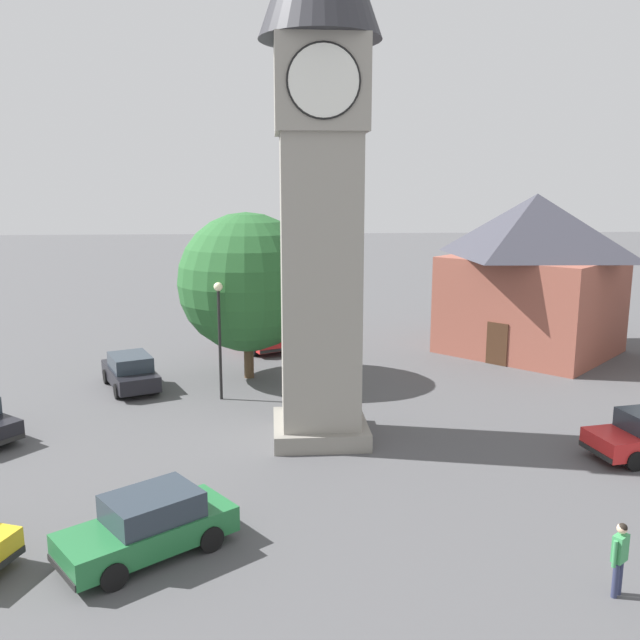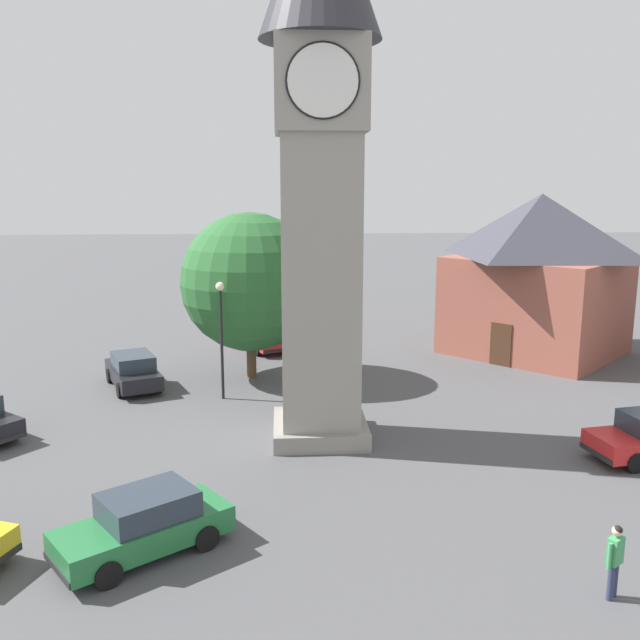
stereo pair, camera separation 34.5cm
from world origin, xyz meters
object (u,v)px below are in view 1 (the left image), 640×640
(tree, at_px, (247,282))
(pedestrian, at_px, (620,553))
(clock_tower, at_px, (320,114))
(car_red_corner, at_px, (130,371))
(car_black_far, at_px, (258,335))
(lamp_post, at_px, (219,321))
(car_white_side, at_px, (149,525))
(building_shop_left, at_px, (533,273))

(tree, bearing_deg, pedestrian, -64.38)
(clock_tower, height_order, car_red_corner, clock_tower)
(car_red_corner, height_order, car_black_far, same)
(clock_tower, bearing_deg, car_red_corner, 140.76)
(lamp_post, bearing_deg, clock_tower, -50.60)
(car_red_corner, height_order, car_white_side, same)
(car_white_side, height_order, building_shop_left, building_shop_left)
(car_black_far, relative_size, lamp_post, 0.91)
(tree, bearing_deg, lamp_post, -108.56)
(building_shop_left, bearing_deg, pedestrian, -106.36)
(car_white_side, bearing_deg, lamp_post, 85.79)
(lamp_post, bearing_deg, tree, 71.44)
(building_shop_left, relative_size, lamp_post, 2.25)
(tree, bearing_deg, car_white_side, -97.31)
(tree, bearing_deg, car_black_far, 86.79)
(tree, height_order, building_shop_left, building_shop_left)
(car_black_far, distance_m, pedestrian, 24.25)
(lamp_post, bearing_deg, car_red_corner, 156.08)
(car_white_side, bearing_deg, clock_tower, 57.83)
(tree, distance_m, lamp_post, 3.50)
(car_white_side, xyz_separation_m, building_shop_left, (16.55, 18.86, 3.46))
(car_white_side, distance_m, pedestrian, 10.59)
(clock_tower, bearing_deg, pedestrian, -59.82)
(pedestrian, bearing_deg, clock_tower, 120.18)
(car_red_corner, distance_m, car_white_side, 14.06)
(car_white_side, height_order, lamp_post, lamp_post)
(building_shop_left, xyz_separation_m, lamp_post, (-15.68, -6.94, -0.95))
(car_white_side, xyz_separation_m, car_black_far, (2.23, 20.45, 0.00))
(car_red_corner, bearing_deg, car_white_side, -77.07)
(car_white_side, distance_m, lamp_post, 12.21)
(car_black_far, distance_m, lamp_post, 9.00)
(car_red_corner, xyz_separation_m, tree, (5.08, 1.35, 3.65))
(car_black_far, height_order, pedestrian, pedestrian)
(clock_tower, xyz_separation_m, car_white_side, (-4.63, -7.36, -10.14))
(pedestrian, bearing_deg, lamp_post, 123.34)
(tree, bearing_deg, car_red_corner, -165.09)
(clock_tower, distance_m, building_shop_left, 17.87)
(clock_tower, distance_m, lamp_post, 9.65)
(car_white_side, distance_m, car_black_far, 20.57)
(car_white_side, xyz_separation_m, lamp_post, (0.88, 11.92, 2.51))
(car_red_corner, xyz_separation_m, lamp_post, (4.02, -1.78, 2.51))
(car_white_side, height_order, pedestrian, pedestrian)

